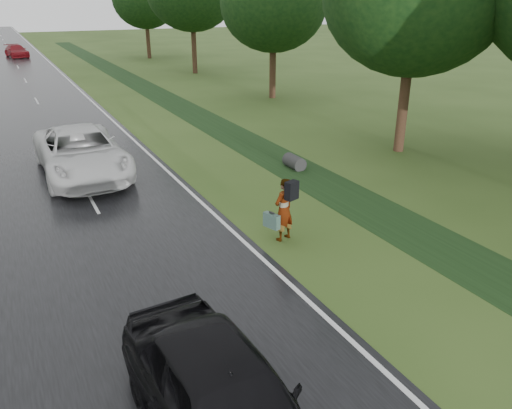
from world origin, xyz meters
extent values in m
cube|color=silver|center=(6.75, 45.00, 0.04)|extent=(0.12, 180.00, 0.01)
cube|color=black|center=(11.50, 20.00, 0.00)|extent=(2.20, 120.00, 0.01)
cylinder|color=#2D2D2D|center=(11.50, 10.00, 0.25)|extent=(0.56, 1.00, 0.56)
cylinder|color=#3D2919|center=(17.00, 10.00, 1.92)|extent=(0.44, 0.44, 3.84)
cylinder|color=#3D2919|center=(18.20, 24.00, 1.76)|extent=(0.44, 0.44, 3.52)
ellipsoid|color=black|center=(18.20, 24.00, 6.14)|extent=(7.00, 7.00, 6.30)
cylinder|color=#3D2919|center=(17.80, 38.00, 2.08)|extent=(0.44, 0.44, 4.16)
cylinder|color=#3D2919|center=(17.50, 52.00, 1.84)|extent=(0.44, 0.44, 3.68)
imported|color=#A5998C|center=(7.86, 4.59, 0.92)|extent=(0.77, 0.63, 1.84)
cube|color=black|center=(7.95, 4.34, 1.57)|extent=(0.42, 0.32, 0.51)
cube|color=#3F5B52|center=(7.46, 4.56, 0.67)|extent=(0.32, 0.54, 0.42)
cube|color=black|center=(7.46, 4.56, 0.92)|extent=(0.10, 0.18, 0.04)
imported|color=silver|center=(3.74, 12.92, 0.93)|extent=(3.04, 6.45, 1.78)
imported|color=black|center=(3.50, -1.16, 0.88)|extent=(2.28, 5.02, 1.67)
imported|color=maroon|center=(4.03, 59.76, 0.72)|extent=(2.70, 4.98, 1.37)
camera|label=1|loc=(1.32, -6.47, 6.39)|focal=35.00mm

